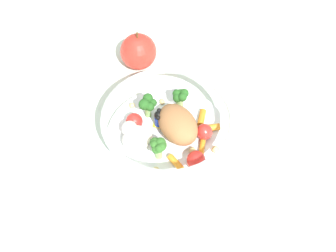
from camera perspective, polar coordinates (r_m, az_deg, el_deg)
ground_plane at (r=0.78m, az=0.87°, el=-0.49°), size 2.40×2.40×0.00m
food_container at (r=0.74m, az=-0.27°, el=-0.28°), size 0.22×0.22×0.06m
loose_apple at (r=0.85m, az=-3.77°, el=9.36°), size 0.07×0.07×0.08m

